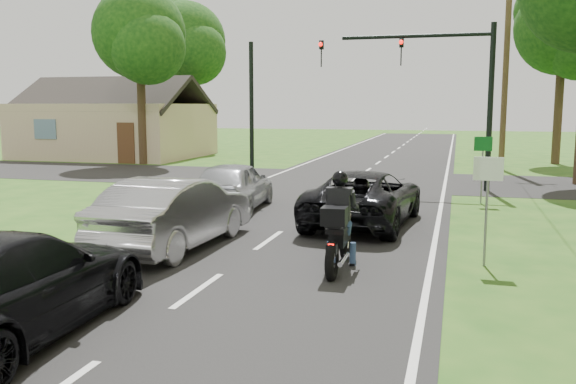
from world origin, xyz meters
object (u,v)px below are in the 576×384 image
object	(u,v)px
motorcycle_rider	(339,231)
sign_white	(488,185)
dark_suv	(365,197)
utility_pole_far	(506,63)
sign_green	(483,153)
silver_suv	(233,185)
traffic_signal	(438,77)
silver_sedan	(175,213)
dark_car_behind	(5,285)

from	to	relation	value
motorcycle_rider	sign_white	bearing A→B (deg)	20.26
dark_suv	sign_white	size ratio (longest dim) A/B	2.41
utility_pole_far	sign_green	size ratio (longest dim) A/B	4.71
sign_white	sign_green	bearing A→B (deg)	88.57
motorcycle_rider	silver_suv	world-z (taller)	motorcycle_rider
motorcycle_rider	utility_pole_far	world-z (taller)	utility_pole_far
utility_pole_far	sign_white	size ratio (longest dim) A/B	4.71
utility_pole_far	motorcycle_rider	bearing A→B (deg)	-101.75
silver_suv	traffic_signal	bearing A→B (deg)	-136.29
silver_sedan	sign_green	world-z (taller)	sign_green
sign_white	sign_green	world-z (taller)	same
traffic_signal	sign_green	distance (m)	4.24
dark_suv	utility_pole_far	size ratio (longest dim) A/B	0.51
sign_white	utility_pole_far	bearing A→B (deg)	85.49
silver_sedan	dark_car_behind	distance (m)	5.38
traffic_signal	silver_sedan	bearing A→B (deg)	-114.29
silver_suv	silver_sedan	bearing A→B (deg)	91.14
traffic_signal	utility_pole_far	world-z (taller)	utility_pole_far
dark_car_behind	traffic_signal	world-z (taller)	traffic_signal
utility_pole_far	sign_white	bearing A→B (deg)	-94.51
dark_car_behind	utility_pole_far	size ratio (longest dim) A/B	0.50
sign_green	silver_suv	bearing A→B (deg)	-155.16
silver_suv	dark_car_behind	size ratio (longest dim) A/B	0.86
sign_green	sign_white	bearing A→B (deg)	-91.43
silver_sedan	silver_suv	distance (m)	4.95
sign_green	traffic_signal	bearing A→B (deg)	117.38
traffic_signal	motorcycle_rider	bearing A→B (deg)	-96.21
silver_suv	dark_car_behind	distance (m)	10.32
dark_car_behind	sign_white	bearing A→B (deg)	-142.38
dark_car_behind	traffic_signal	xyz separation A→B (m)	(4.93, 16.63, 3.39)
motorcycle_rider	sign_green	distance (m)	9.54
dark_suv	silver_suv	bearing A→B (deg)	-11.15
silver_suv	sign_white	bearing A→B (deg)	141.18
motorcycle_rider	sign_white	world-z (taller)	sign_white
motorcycle_rider	traffic_signal	distance (m)	12.60
dark_suv	dark_car_behind	size ratio (longest dim) A/B	1.01
motorcycle_rider	sign_green	xyz separation A→B (m)	(2.88, 9.05, 0.84)
dark_car_behind	traffic_signal	size ratio (longest dim) A/B	0.79
silver_sedan	silver_suv	size ratio (longest dim) A/B	1.09
dark_car_behind	dark_suv	bearing A→B (deg)	-114.66
motorcycle_rider	traffic_signal	xyz separation A→B (m)	(1.31, 12.07, 3.38)
dark_car_behind	silver_suv	bearing A→B (deg)	-90.44
utility_pole_far	dark_car_behind	bearing A→B (deg)	-107.55
utility_pole_far	silver_suv	bearing A→B (deg)	-120.54
traffic_signal	utility_pole_far	distance (m)	8.55
motorcycle_rider	dark_car_behind	size ratio (longest dim) A/B	0.44
traffic_signal	silver_suv	bearing A→B (deg)	-131.46
utility_pole_far	sign_green	bearing A→B (deg)	-96.73
motorcycle_rider	dark_car_behind	world-z (taller)	motorcycle_rider
motorcycle_rider	dark_suv	world-z (taller)	motorcycle_rider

